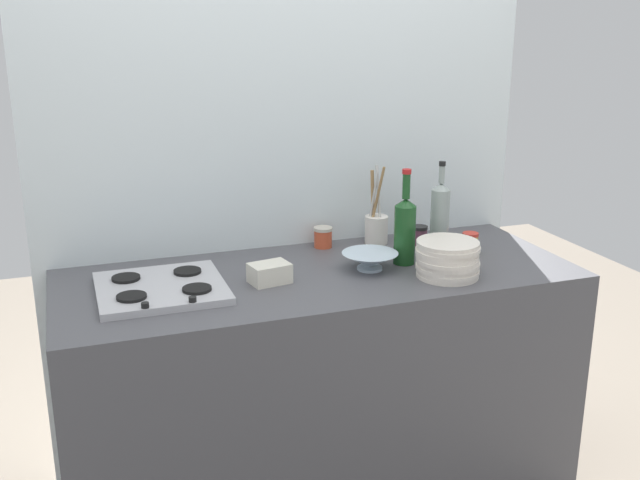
% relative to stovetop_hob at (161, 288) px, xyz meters
% --- Properties ---
extents(counter_block, '(1.80, 0.70, 0.90)m').
position_rel_stovetop_hob_xyz_m(counter_block, '(0.55, 0.00, -0.46)').
color(counter_block, '#4C4C51').
rests_on(counter_block, ground).
extents(backsplash_panel, '(1.90, 0.06, 2.45)m').
position_rel_stovetop_hob_xyz_m(backsplash_panel, '(0.55, 0.38, 0.31)').
color(backsplash_panel, silver).
rests_on(backsplash_panel, ground).
extents(stovetop_hob, '(0.41, 0.40, 0.04)m').
position_rel_stovetop_hob_xyz_m(stovetop_hob, '(0.00, 0.00, 0.00)').
color(stovetop_hob, '#B2B2B7').
rests_on(stovetop_hob, counter_block).
extents(plate_stack, '(0.22, 0.22, 0.12)m').
position_rel_stovetop_hob_xyz_m(plate_stack, '(0.95, -0.18, 0.05)').
color(plate_stack, silver).
rests_on(plate_stack, counter_block).
extents(wine_bottle_leftmost, '(0.08, 0.08, 0.35)m').
position_rel_stovetop_hob_xyz_m(wine_bottle_leftmost, '(0.87, 0.01, 0.12)').
color(wine_bottle_leftmost, '#19471E').
rests_on(wine_bottle_leftmost, counter_block).
extents(wine_bottle_mid_left, '(0.07, 0.07, 0.36)m').
position_rel_stovetop_hob_xyz_m(wine_bottle_mid_left, '(1.02, 0.03, 0.13)').
color(wine_bottle_mid_left, gray).
rests_on(wine_bottle_mid_left, counter_block).
extents(mixing_bowl, '(0.20, 0.20, 0.06)m').
position_rel_stovetop_hob_xyz_m(mixing_bowl, '(0.72, -0.02, 0.02)').
color(mixing_bowl, silver).
rests_on(mixing_bowl, counter_block).
extents(butter_dish, '(0.14, 0.11, 0.07)m').
position_rel_stovetop_hob_xyz_m(butter_dish, '(0.36, -0.03, 0.02)').
color(butter_dish, silver).
rests_on(butter_dish, counter_block).
extents(utensil_crock, '(0.09, 0.09, 0.31)m').
position_rel_stovetop_hob_xyz_m(utensil_crock, '(0.87, 0.26, 0.06)').
color(utensil_crock, silver).
rests_on(utensil_crock, counter_block).
extents(condiment_jar_front, '(0.07, 0.07, 0.08)m').
position_rel_stovetop_hob_xyz_m(condiment_jar_front, '(0.66, 0.28, 0.03)').
color(condiment_jar_front, '#C64C2D').
rests_on(condiment_jar_front, counter_block).
extents(condiment_jar_rear, '(0.06, 0.06, 0.08)m').
position_rel_stovetop_hob_xyz_m(condiment_jar_rear, '(1.15, 0.01, 0.03)').
color(condiment_jar_rear, gold).
rests_on(condiment_jar_rear, counter_block).
extents(condiment_jar_spare, '(0.06, 0.06, 0.07)m').
position_rel_stovetop_hob_xyz_m(condiment_jar_spare, '(1.03, 0.19, 0.02)').
color(condiment_jar_spare, '#66384C').
rests_on(condiment_jar_spare, counter_block).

